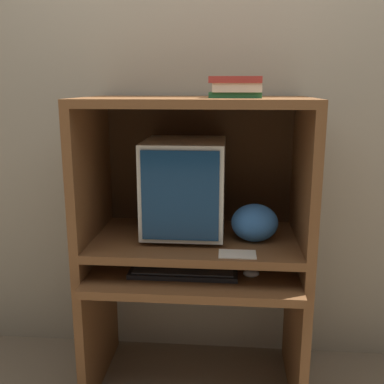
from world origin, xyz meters
name	(u,v)px	position (x,y,z in m)	size (l,w,h in m)	color
wall_back	(201,111)	(0.00, 0.62, 1.30)	(6.00, 0.06, 2.60)	gray
desk_base	(194,311)	(0.00, 0.23, 0.40)	(0.99, 0.63, 0.63)	brown
desk_monitor_shelf	(195,242)	(0.00, 0.28, 0.72)	(0.99, 0.56, 0.12)	brown
hutch_upper	(196,146)	(0.00, 0.32, 1.17)	(0.99, 0.56, 0.63)	brown
crt_monitor	(185,187)	(-0.05, 0.32, 0.98)	(0.36, 0.39, 0.44)	beige
keyboard	(183,272)	(-0.04, 0.14, 0.64)	(0.47, 0.15, 0.03)	black
mouse	(251,273)	(0.25, 0.14, 0.64)	(0.07, 0.05, 0.03)	#B7B7B7
snack_bag	(255,223)	(0.26, 0.25, 0.84)	(0.21, 0.15, 0.17)	#336BB7
book_stack	(236,87)	(0.17, 0.23, 1.42)	(0.21, 0.16, 0.09)	#236638
paper_card	(237,254)	(0.19, 0.07, 0.76)	(0.15, 0.10, 0.00)	beige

